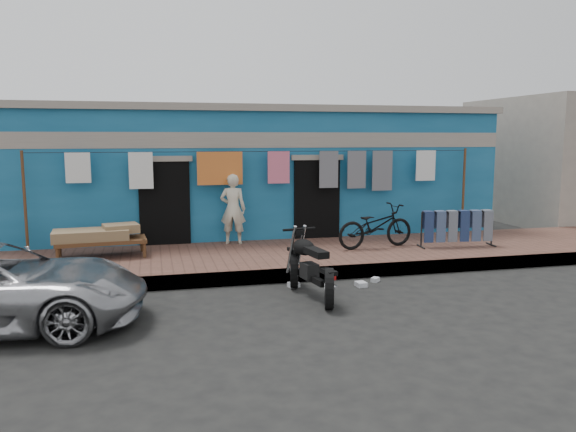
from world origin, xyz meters
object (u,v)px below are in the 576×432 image
at_px(bicycle, 376,221).
at_px(motorcycle, 311,265).
at_px(seated_person, 233,209).
at_px(jeans_rack, 457,228).
at_px(charpoy, 101,242).

height_order(bicycle, motorcycle, bicycle).
xyz_separation_m(seated_person, motorcycle, (0.75, -3.69, -0.49)).
relative_size(bicycle, jeans_rack, 1.03).
bearing_deg(jeans_rack, seated_person, 162.53).
height_order(seated_person, jeans_rack, seated_person).
relative_size(seated_person, charpoy, 0.84).
distance_m(bicycle, jeans_rack, 1.81).
height_order(bicycle, charpoy, bicycle).
bearing_deg(charpoy, motorcycle, -39.67).
distance_m(seated_person, motorcycle, 3.79).
height_order(motorcycle, jeans_rack, motorcycle).
distance_m(seated_person, bicycle, 3.15).
bearing_deg(seated_person, charpoy, 32.79).
bearing_deg(seated_person, motorcycle, 118.11).
bearing_deg(seated_person, jeans_rack, 179.19).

